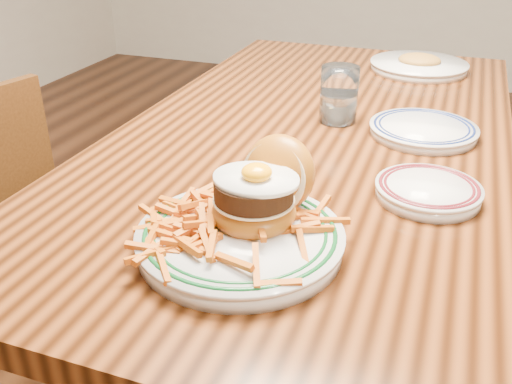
% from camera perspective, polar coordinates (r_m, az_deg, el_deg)
% --- Properties ---
extents(floor, '(6.00, 6.00, 0.00)m').
position_cam_1_polar(floor, '(1.73, 4.61, -17.52)').
color(floor, black).
rests_on(floor, ground).
extents(table, '(0.85, 1.60, 0.75)m').
position_cam_1_polar(table, '(1.35, 5.67, 2.75)').
color(table, black).
rests_on(table, floor).
extents(main_plate, '(0.31, 0.33, 0.15)m').
position_cam_1_polar(main_plate, '(0.86, -0.91, -2.79)').
color(main_plate, silver).
rests_on(main_plate, table).
extents(side_plate, '(0.18, 0.18, 0.03)m').
position_cam_1_polar(side_plate, '(1.04, 16.84, 0.20)').
color(side_plate, silver).
rests_on(side_plate, table).
extents(rear_plate, '(0.24, 0.24, 0.03)m').
position_cam_1_polar(rear_plate, '(1.32, 16.39, 6.04)').
color(rear_plate, silver).
rests_on(rear_plate, table).
extents(water_glass, '(0.09, 0.09, 0.13)m').
position_cam_1_polar(water_glass, '(1.35, 8.28, 9.30)').
color(water_glass, white).
rests_on(water_glass, table).
extents(far_plate, '(0.29, 0.29, 0.05)m').
position_cam_1_polar(far_plate, '(1.82, 15.97, 12.10)').
color(far_plate, silver).
rests_on(far_plate, table).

